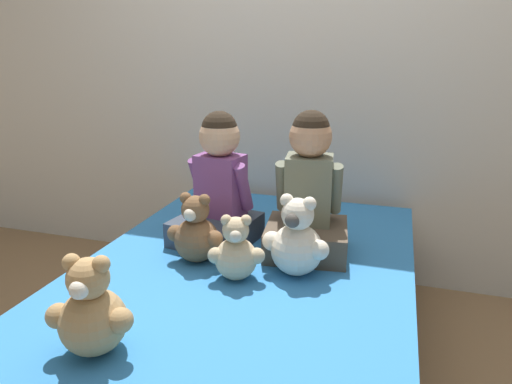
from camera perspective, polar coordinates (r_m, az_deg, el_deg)
ground_plane at (r=2.21m, az=-1.48°, el=-21.45°), size 14.00×14.00×0.00m
wall_behind_bed at (r=2.77m, az=5.75°, el=14.55°), size 8.00×0.06×2.50m
bed at (r=2.06m, az=-1.54°, el=-15.94°), size 1.38×2.00×0.51m
child_on_left at (r=2.13m, az=-4.72°, el=0.59°), size 0.40×0.41×0.61m
child_on_right at (r=2.01m, az=6.54°, el=-0.33°), size 0.39×0.37×0.63m
teddy_bear_held_by_left_child at (r=1.96m, az=-7.50°, el=-5.11°), size 0.25×0.19×0.30m
teddy_bear_held_by_right_child at (r=1.84m, az=5.10°, el=-6.20°), size 0.28×0.21×0.33m
teddy_bear_between_children at (r=1.80m, az=-2.45°, el=-7.54°), size 0.22×0.17×0.27m
teddy_bear_at_foot_of_bed at (r=1.47m, az=-19.84°, el=-13.97°), size 0.26×0.20×0.32m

